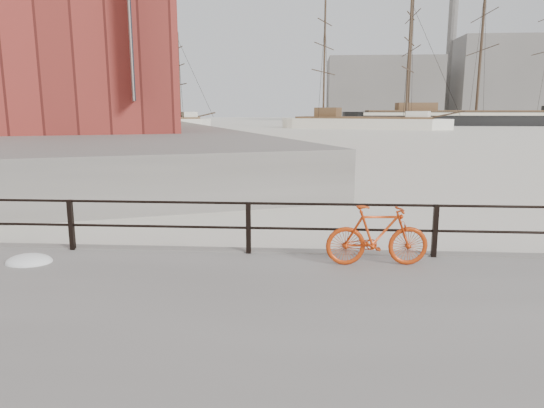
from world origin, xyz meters
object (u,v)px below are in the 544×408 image
(barque_black, at_px, (475,125))
(schooner_left, at_px, (152,128))
(schooner_mid, at_px, (363,129))
(bicycle, at_px, (377,235))
(workboat_far, at_px, (47,140))

(barque_black, xyz_separation_m, schooner_left, (-60.54, -19.45, 0.00))
(schooner_mid, bearing_deg, barque_black, 57.23)
(bicycle, height_order, workboat_far, workboat_far)
(schooner_mid, relative_size, workboat_far, 2.96)
(workboat_far, bearing_deg, schooner_mid, 6.19)
(workboat_far, bearing_deg, schooner_left, 52.61)
(barque_black, bearing_deg, schooner_left, -160.87)
(bicycle, xyz_separation_m, barque_black, (32.97, 93.50, -0.89))
(schooner_mid, relative_size, schooner_left, 1.39)
(bicycle, bearing_deg, schooner_left, 106.32)
(schooner_left, bearing_deg, barque_black, -9.75)
(bicycle, xyz_separation_m, schooner_left, (-27.57, 74.05, -0.89))
(schooner_mid, bearing_deg, bicycle, -77.01)
(barque_black, xyz_separation_m, schooner_mid, (-24.73, -19.26, 0.00))
(schooner_mid, xyz_separation_m, schooner_left, (-35.81, -0.19, 0.00))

